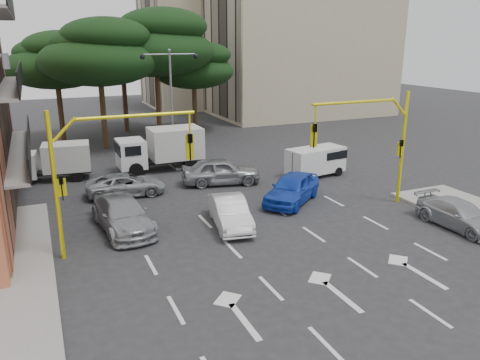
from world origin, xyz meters
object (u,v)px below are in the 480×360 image
object	(u,v)px
car_silver_cross_a	(126,185)
car_silver_wagon	(122,214)
signal_mast_left	(101,161)
box_truck_a	(53,162)
box_truck_b	(161,149)
van_white	(316,162)
car_white_hatch	(230,212)
car_blue_compact	(292,188)
signal_mast_right	(377,135)
car_silver_parked	(460,215)
street_lamp_center	(171,85)
car_silver_cross_b	(221,171)

from	to	relation	value
car_silver_cross_a	car_silver_wagon	bearing A→B (deg)	171.92
signal_mast_left	box_truck_a	distance (m)	12.41
signal_mast_left	box_truck_b	size ratio (longest dim) A/B	1.05
van_white	car_silver_cross_a	bearing A→B (deg)	-102.93
car_white_hatch	car_blue_compact	size ratio (longest dim) A/B	0.91
car_blue_compact	car_silver_wagon	world-z (taller)	car_blue_compact
signal_mast_left	van_white	bearing A→B (deg)	23.74
signal_mast_right	van_white	distance (m)	6.85
car_silver_parked	car_silver_cross_a	bearing A→B (deg)	138.34
street_lamp_center	van_white	size ratio (longest dim) A/B	2.04
car_silver_parked	street_lamp_center	bearing A→B (deg)	113.77
street_lamp_center	van_white	bearing A→B (deg)	-47.20
street_lamp_center	car_silver_cross_b	bearing A→B (deg)	-81.87
signal_mast_right	car_blue_compact	bearing A→B (deg)	146.84
signal_mast_right	car_silver_cross_b	world-z (taller)	signal_mast_right
car_blue_compact	car_silver_cross_a	world-z (taller)	car_blue_compact
car_silver_cross_a	box_truck_a	bearing A→B (deg)	40.80
car_silver_cross_b	car_silver_parked	distance (m)	13.45
car_silver_cross_b	van_white	world-z (taller)	van_white
car_silver_cross_b	box_truck_b	distance (m)	5.35
car_silver_wagon	car_blue_compact	bearing A→B (deg)	-3.96
car_silver_cross_b	box_truck_b	world-z (taller)	box_truck_b
signal_mast_left	street_lamp_center	world-z (taller)	street_lamp_center
car_blue_compact	car_silver_wagon	distance (m)	9.12
signal_mast_right	van_white	bearing A→B (deg)	85.88
signal_mast_right	car_silver_wagon	size ratio (longest dim) A/B	1.17
car_blue_compact	car_silver_parked	size ratio (longest dim) A/B	1.06
car_white_hatch	car_silver_wagon	distance (m)	5.00
car_silver_cross_a	car_blue_compact	bearing A→B (deg)	-116.76
signal_mast_right	car_silver_cross_a	xyz separation A→B (m)	(-11.53, 7.12, -3.26)
car_blue_compact	van_white	distance (m)	5.55
car_silver_cross_a	car_silver_parked	bearing A→B (deg)	-125.39
car_silver_cross_b	car_silver_wagon	bearing A→B (deg)	138.45
signal_mast_right	car_silver_parked	world-z (taller)	signal_mast_right
car_white_hatch	car_silver_cross_b	world-z (taller)	car_silver_cross_b
car_silver_cross_a	van_white	size ratio (longest dim) A/B	1.17
box_truck_a	van_white	bearing A→B (deg)	-104.44
street_lamp_center	car_silver_cross_a	distance (m)	9.64
signal_mast_left	box_truck_b	world-z (taller)	signal_mast_left
car_silver_parked	van_white	world-z (taller)	van_white
street_lamp_center	car_silver_parked	size ratio (longest dim) A/B	1.77
car_blue_compact	signal_mast_right	bearing A→B (deg)	17.77
signal_mast_left	street_lamp_center	distance (m)	15.65
car_silver_wagon	street_lamp_center	bearing A→B (deg)	58.86
car_blue_compact	box_truck_b	bearing A→B (deg)	168.04
car_white_hatch	street_lamp_center	bearing A→B (deg)	95.79
car_silver_wagon	van_white	world-z (taller)	van_white
box_truck_a	car_silver_wagon	bearing A→B (deg)	-159.62
car_silver_parked	box_truck_b	xyz separation A→B (m)	(-10.22, 15.71, 0.77)
van_white	box_truck_b	xyz separation A→B (m)	(-8.77, 5.51, 0.46)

